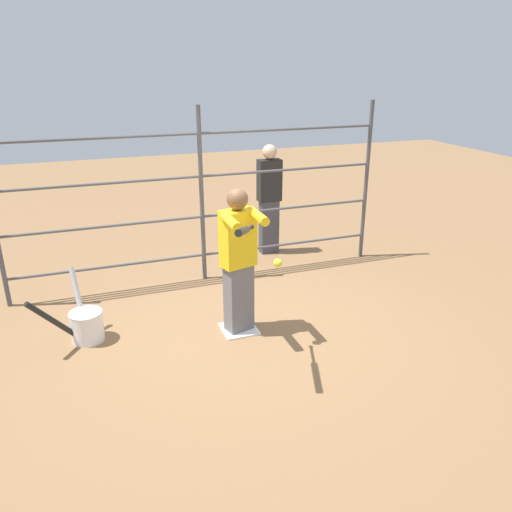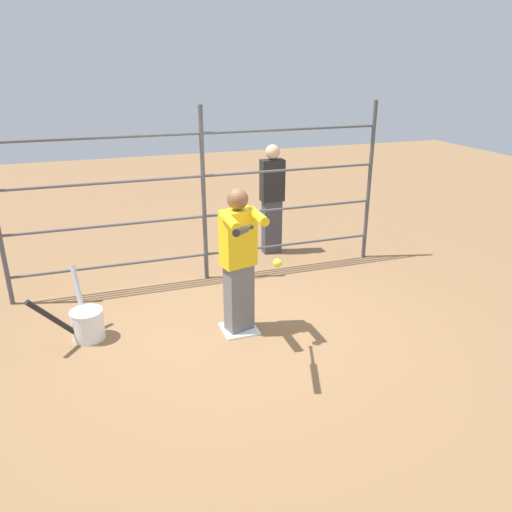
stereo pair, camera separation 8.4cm
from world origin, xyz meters
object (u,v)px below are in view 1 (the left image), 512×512
object	(u,v)px
bat_bucket	(85,324)
bystander_behind_fence	(269,198)
batter	(239,258)
baseball_bat_swinging	(244,230)
softball_in_flight	(278,263)

from	to	relation	value
bat_bucket	bystander_behind_fence	distance (m)	3.59
batter	baseball_bat_swinging	world-z (taller)	batter
baseball_bat_swinging	softball_in_flight	size ratio (longest dim) A/B	8.28
softball_in_flight	batter	bearing A→B (deg)	-56.46
baseball_bat_swinging	bystander_behind_fence	distance (m)	3.58
softball_in_flight	bat_bucket	size ratio (longest dim) A/B	0.12
baseball_bat_swinging	batter	bearing A→B (deg)	-104.62
batter	bat_bucket	world-z (taller)	batter
softball_in_flight	bystander_behind_fence	size ratio (longest dim) A/B	0.05
batter	bat_bucket	bearing A→B (deg)	-12.77
baseball_bat_swinging	softball_in_flight	xyz separation A→B (m)	(-0.52, -0.46, -0.56)
bystander_behind_fence	bat_bucket	bearing A→B (deg)	33.00
softball_in_flight	baseball_bat_swinging	bearing A→B (deg)	41.42
softball_in_flight	bystander_behind_fence	bearing A→B (deg)	-109.61
batter	bystander_behind_fence	distance (m)	2.62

